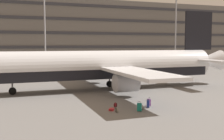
{
  "coord_description": "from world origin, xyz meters",
  "views": [
    {
      "loc": [
        -7.53,
        -35.99,
        6.16
      ],
      "look_at": [
        3.89,
        -4.21,
        3.0
      ],
      "focal_mm": 44.55,
      "sensor_mm": 36.0,
      "label": 1
    }
  ],
  "objects_px": {
    "suitcase_laid_flat": "(148,104)",
    "backpack_purple": "(117,110)",
    "suitcase_red": "(149,102)",
    "suitcase_silver": "(140,107)",
    "airliner": "(108,66)",
    "backpack_navy": "(142,107)",
    "backpack_large": "(115,105)",
    "suitcase_upright": "(112,109)"
  },
  "relations": [
    {
      "from": "suitcase_upright",
      "to": "backpack_large",
      "type": "distance_m",
      "value": 1.35
    },
    {
      "from": "airliner",
      "to": "suitcase_red",
      "type": "relative_size",
      "value": 45.13
    },
    {
      "from": "suitcase_silver",
      "to": "suitcase_laid_flat",
      "type": "bearing_deg",
      "value": 37.92
    },
    {
      "from": "airliner",
      "to": "backpack_large",
      "type": "distance_m",
      "value": 11.39
    },
    {
      "from": "suitcase_laid_flat",
      "to": "backpack_purple",
      "type": "distance_m",
      "value": 3.67
    },
    {
      "from": "suitcase_red",
      "to": "backpack_purple",
      "type": "distance_m",
      "value": 4.26
    },
    {
      "from": "suitcase_red",
      "to": "suitcase_laid_flat",
      "type": "bearing_deg",
      "value": -123.49
    },
    {
      "from": "backpack_large",
      "to": "suitcase_upright",
      "type": "bearing_deg",
      "value": -125.45
    },
    {
      "from": "suitcase_red",
      "to": "suitcase_upright",
      "type": "distance_m",
      "value": 4.19
    },
    {
      "from": "suitcase_silver",
      "to": "backpack_purple",
      "type": "xyz_separation_m",
      "value": [
        -2.11,
        0.27,
        -0.17
      ]
    },
    {
      "from": "suitcase_silver",
      "to": "backpack_navy",
      "type": "xyz_separation_m",
      "value": [
        0.62,
        0.75,
        -0.21
      ]
    },
    {
      "from": "backpack_large",
      "to": "backpack_purple",
      "type": "relative_size",
      "value": 0.92
    },
    {
      "from": "airliner",
      "to": "suitcase_upright",
      "type": "relative_size",
      "value": 48.32
    },
    {
      "from": "airliner",
      "to": "suitcase_red",
      "type": "height_order",
      "value": "airliner"
    },
    {
      "from": "suitcase_upright",
      "to": "backpack_purple",
      "type": "distance_m",
      "value": 1.0
    },
    {
      "from": "suitcase_upright",
      "to": "backpack_purple",
      "type": "xyz_separation_m",
      "value": [
        0.16,
        -0.97,
        0.15
      ]
    },
    {
      "from": "airliner",
      "to": "backpack_large",
      "type": "bearing_deg",
      "value": -105.09
    },
    {
      "from": "suitcase_silver",
      "to": "suitcase_upright",
      "type": "distance_m",
      "value": 2.61
    },
    {
      "from": "airliner",
      "to": "backpack_large",
      "type": "relative_size",
      "value": 73.09
    },
    {
      "from": "backpack_large",
      "to": "backpack_navy",
      "type": "distance_m",
      "value": 2.64
    },
    {
      "from": "suitcase_laid_flat",
      "to": "suitcase_red",
      "type": "bearing_deg",
      "value": 56.51
    },
    {
      "from": "suitcase_red",
      "to": "suitcase_upright",
      "type": "xyz_separation_m",
      "value": [
        -4.15,
        -0.53,
        -0.27
      ]
    },
    {
      "from": "suitcase_red",
      "to": "backpack_navy",
      "type": "bearing_deg",
      "value": -140.94
    },
    {
      "from": "backpack_purple",
      "to": "suitcase_red",
      "type": "bearing_deg",
      "value": 20.61
    },
    {
      "from": "suitcase_silver",
      "to": "backpack_large",
      "type": "height_order",
      "value": "suitcase_silver"
    },
    {
      "from": "suitcase_red",
      "to": "backpack_large",
      "type": "height_order",
      "value": "suitcase_red"
    },
    {
      "from": "suitcase_silver",
      "to": "backpack_purple",
      "type": "height_order",
      "value": "suitcase_silver"
    },
    {
      "from": "airliner",
      "to": "backpack_large",
      "type": "xyz_separation_m",
      "value": [
        -2.87,
        -10.63,
        -2.93
      ]
    },
    {
      "from": "suitcase_red",
      "to": "backpack_large",
      "type": "relative_size",
      "value": 1.62
    },
    {
      "from": "suitcase_upright",
      "to": "suitcase_laid_flat",
      "type": "xyz_separation_m",
      "value": [
        3.73,
        -0.11,
        0.3
      ]
    },
    {
      "from": "suitcase_red",
      "to": "backpack_purple",
      "type": "bearing_deg",
      "value": -159.39
    },
    {
      "from": "suitcase_red",
      "to": "suitcase_silver",
      "type": "bearing_deg",
      "value": -136.67
    },
    {
      "from": "suitcase_laid_flat",
      "to": "backpack_large",
      "type": "xyz_separation_m",
      "value": [
        -2.95,
        1.21,
        -0.17
      ]
    },
    {
      "from": "backpack_navy",
      "to": "backpack_purple",
      "type": "distance_m",
      "value": 2.77
    },
    {
      "from": "suitcase_laid_flat",
      "to": "backpack_navy",
      "type": "xyz_separation_m",
      "value": [
        -0.84,
        -0.39,
        -0.19
      ]
    },
    {
      "from": "suitcase_upright",
      "to": "backpack_navy",
      "type": "bearing_deg",
      "value": -9.77
    },
    {
      "from": "suitcase_silver",
      "to": "suitcase_upright",
      "type": "height_order",
      "value": "suitcase_silver"
    },
    {
      "from": "suitcase_red",
      "to": "backpack_navy",
      "type": "relative_size",
      "value": 1.77
    },
    {
      "from": "backpack_purple",
      "to": "suitcase_upright",
      "type": "bearing_deg",
      "value": 99.56
    },
    {
      "from": "suitcase_laid_flat",
      "to": "airliner",
      "type": "bearing_deg",
      "value": 90.38
    },
    {
      "from": "backpack_navy",
      "to": "suitcase_silver",
      "type": "bearing_deg",
      "value": -129.52
    },
    {
      "from": "suitcase_upright",
      "to": "backpack_navy",
      "type": "xyz_separation_m",
      "value": [
        2.89,
        -0.5,
        0.1
      ]
    }
  ]
}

